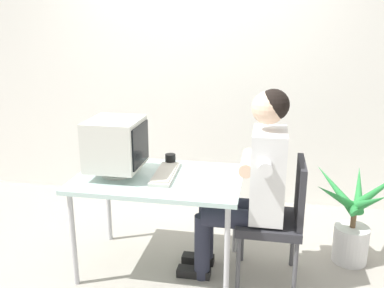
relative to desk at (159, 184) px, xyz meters
name	(u,v)px	position (x,y,z in m)	size (l,w,h in m)	color
ground_plane	(161,266)	(0.00, 0.00, -0.66)	(12.00, 12.00, 0.00)	#9E998E
wall_back	(226,50)	(0.30, 1.40, 0.84)	(8.00, 0.10, 3.00)	silver
desk	(159,184)	(0.00, 0.00, 0.00)	(1.16, 0.75, 0.72)	#B7B7BC
crt_monitor	(116,144)	(-0.29, -0.03, 0.29)	(0.36, 0.39, 0.40)	silver
keyboard	(165,173)	(0.04, 0.03, 0.07)	(0.17, 0.47, 0.03)	silver
office_chair	(279,214)	(0.84, 0.01, -0.16)	(0.43, 0.43, 0.88)	#4C4C51
person_seated	(253,179)	(0.65, 0.01, 0.08)	(0.72, 0.58, 1.35)	silver
potted_plant	(353,221)	(1.39, 0.34, -0.33)	(0.67, 0.78, 0.80)	silver
desk_mug	(170,160)	(0.02, 0.25, 0.10)	(0.08, 0.09, 0.09)	black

